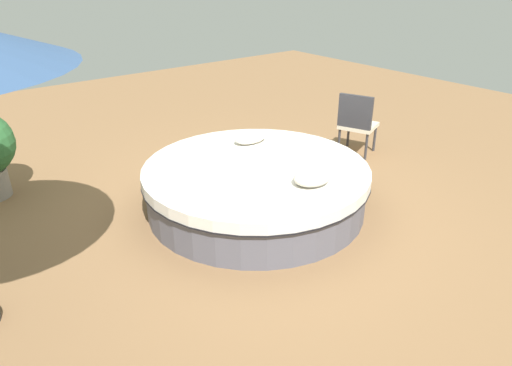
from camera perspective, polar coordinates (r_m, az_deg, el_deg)
The scene contains 5 objects.
ground_plane at distance 5.79m, azimuth 0.00°, elevation -3.03°, with size 16.00×16.00×0.00m, color olive.
round_bed at distance 5.65m, azimuth 0.00°, elevation -0.45°, with size 2.72×2.72×0.56m.
throw_pillow_0 at distance 5.10m, azimuth 6.90°, elevation 0.70°, with size 0.45×0.36×0.15m, color beige.
throw_pillow_1 at distance 6.24m, azimuth -0.66°, elevation 5.62°, with size 0.48×0.29×0.15m, color silver.
patio_chair at distance 7.35m, azimuth 12.27°, elevation 7.50°, with size 0.65×0.67×0.98m.
Camera 1 is at (3.16, 3.97, 2.77)m, focal length 32.62 mm.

